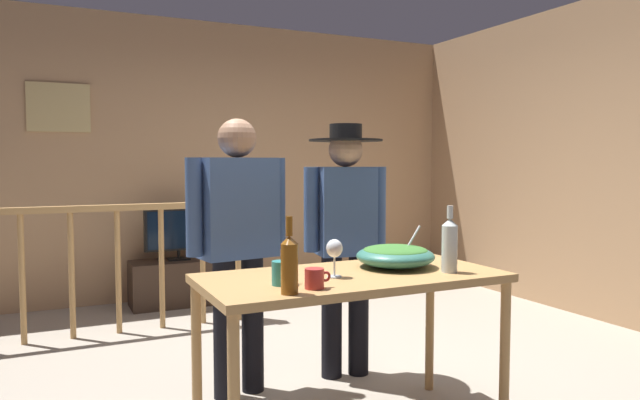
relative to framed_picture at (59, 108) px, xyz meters
The scene contains 16 objects.
ground_plane 3.51m from the framed_picture, 60.33° to the right, with size 7.05×7.05×0.00m, color #9E9384.
back_wall 1.55m from the framed_picture, ahead, with size 5.42×0.10×2.77m, color tan.
side_wall_right 4.58m from the framed_picture, 23.24° to the right, with size 0.10×3.98×2.77m, color tan.
framed_picture is the anchor object (origin of this frame).
stair_railing 1.69m from the framed_picture, 60.73° to the right, with size 2.46×0.10×1.08m.
tv_console 1.94m from the framed_picture, 16.18° to the right, with size 0.90×0.40×0.43m, color #38281E.
flat_screen_tv 1.55m from the framed_picture, 17.84° to the right, with size 0.64×0.12×0.49m.
serving_table 3.72m from the framed_picture, 69.95° to the right, with size 1.48×0.70×0.81m.
salad_bowl 3.73m from the framed_picture, 65.20° to the right, with size 0.41×0.41×0.21m.
wine_glass 3.66m from the framed_picture, 71.92° to the right, with size 0.08×0.08×0.18m.
wine_bottle_amber 3.80m from the framed_picture, 77.87° to the right, with size 0.07×0.07×0.32m.
wine_bottle_clear 3.99m from the framed_picture, 64.44° to the right, with size 0.08×0.08×0.33m.
mug_teal 3.66m from the framed_picture, 76.68° to the right, with size 0.12×0.09×0.11m.
mug_red 3.80m from the framed_picture, 75.60° to the right, with size 0.12×0.09×0.09m.
person_standing_left 2.89m from the framed_picture, 71.60° to the right, with size 0.62×0.28×1.61m.
person_standing_right 3.17m from the framed_picture, 58.95° to the right, with size 0.53×0.46×1.59m.
Camera 1 is at (-1.61, -3.22, 1.36)m, focal length 32.60 mm.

